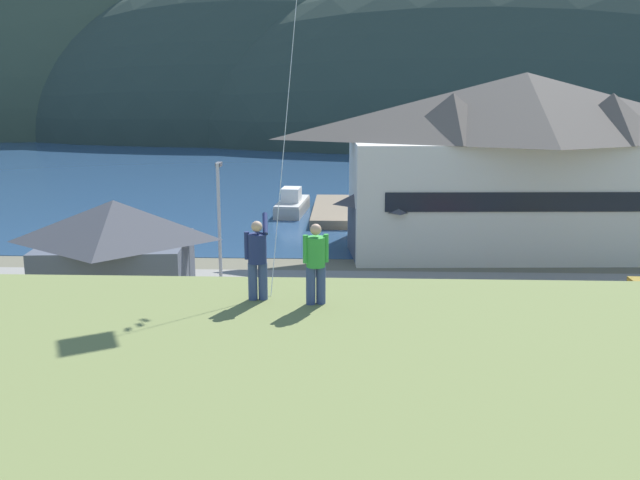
{
  "coord_description": "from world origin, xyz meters",
  "views": [
    {
      "loc": [
        1.49,
        -23.35,
        10.48
      ],
      "look_at": [
        0.17,
        9.0,
        3.2
      ],
      "focal_mm": 39.96,
      "sensor_mm": 36.0,
      "label": 1
    }
  ],
  "objects_px": {
    "storage_shed_waterside": "(389,215)",
    "parking_light_pole": "(219,219)",
    "wharf_dock": "(334,211)",
    "person_kite_flyer": "(257,257)",
    "parked_car_mid_row_near": "(428,344)",
    "storage_shed_near_lot": "(117,256)",
    "parked_car_front_row_red": "(457,303)",
    "parked_car_back_row_right": "(584,348)",
    "harbor_lodge": "(522,158)",
    "moored_boat_wharfside": "(292,205)",
    "person_companion": "(316,261)",
    "moored_boat_outer_mooring": "(378,211)"
  },
  "relations": [
    {
      "from": "parked_car_front_row_red",
      "to": "parked_car_mid_row_near",
      "type": "bearing_deg",
      "value": -109.66
    },
    {
      "from": "storage_shed_near_lot",
      "to": "storage_shed_waterside",
      "type": "xyz_separation_m",
      "value": [
        12.86,
        11.92,
        -0.24
      ]
    },
    {
      "from": "harbor_lodge",
      "to": "moored_boat_wharfside",
      "type": "xyz_separation_m",
      "value": [
        -15.17,
        11.97,
        -5.11
      ]
    },
    {
      "from": "parked_car_front_row_red",
      "to": "person_companion",
      "type": "bearing_deg",
      "value": -109.73
    },
    {
      "from": "harbor_lodge",
      "to": "wharf_dock",
      "type": "xyz_separation_m",
      "value": [
        -11.82,
        11.47,
        -5.48
      ]
    },
    {
      "from": "moored_boat_wharfside",
      "to": "person_companion",
      "type": "height_order",
      "value": "person_companion"
    },
    {
      "from": "wharf_dock",
      "to": "person_kite_flyer",
      "type": "bearing_deg",
      "value": -91.09
    },
    {
      "from": "moored_boat_outer_mooring",
      "to": "parked_car_back_row_right",
      "type": "bearing_deg",
      "value": -77.93
    },
    {
      "from": "parked_car_back_row_right",
      "to": "parking_light_pole",
      "type": "bearing_deg",
      "value": 147.62
    },
    {
      "from": "parked_car_front_row_red",
      "to": "moored_boat_wharfside",
      "type": "bearing_deg",
      "value": 109.18
    },
    {
      "from": "person_companion",
      "to": "parked_car_mid_row_near",
      "type": "bearing_deg",
      "value": 70.23
    },
    {
      "from": "wharf_dock",
      "to": "parking_light_pole",
      "type": "bearing_deg",
      "value": -103.27
    },
    {
      "from": "wharf_dock",
      "to": "person_kite_flyer",
      "type": "relative_size",
      "value": 6.39
    },
    {
      "from": "harbor_lodge",
      "to": "person_kite_flyer",
      "type": "distance_m",
      "value": 32.01
    },
    {
      "from": "storage_shed_waterside",
      "to": "parked_car_mid_row_near",
      "type": "distance_m",
      "value": 17.9
    },
    {
      "from": "storage_shed_waterside",
      "to": "parked_car_back_row_right",
      "type": "distance_m",
      "value": 19.03
    },
    {
      "from": "parked_car_mid_row_near",
      "to": "person_kite_flyer",
      "type": "distance_m",
      "value": 12.41
    },
    {
      "from": "harbor_lodge",
      "to": "parking_light_pole",
      "type": "bearing_deg",
      "value": -148.76
    },
    {
      "from": "parked_car_mid_row_near",
      "to": "parked_car_front_row_red",
      "type": "height_order",
      "value": "same"
    },
    {
      "from": "storage_shed_near_lot",
      "to": "moored_boat_wharfside",
      "type": "bearing_deg",
      "value": 77.11
    },
    {
      "from": "harbor_lodge",
      "to": "parked_car_back_row_right",
      "type": "distance_m",
      "value": 20.37
    },
    {
      "from": "wharf_dock",
      "to": "parked_car_mid_row_near",
      "type": "relative_size",
      "value": 2.76
    },
    {
      "from": "moored_boat_outer_mooring",
      "to": "parked_car_front_row_red",
      "type": "relative_size",
      "value": 1.64
    },
    {
      "from": "parked_car_back_row_right",
      "to": "person_companion",
      "type": "xyz_separation_m",
      "value": [
        -9.21,
        -9.98,
        5.69
      ]
    },
    {
      "from": "parked_car_mid_row_near",
      "to": "parking_light_pole",
      "type": "distance_m",
      "value": 13.4
    },
    {
      "from": "parked_car_front_row_red",
      "to": "storage_shed_waterside",
      "type": "bearing_deg",
      "value": 99.9
    },
    {
      "from": "moored_boat_wharfside",
      "to": "person_companion",
      "type": "distance_m",
      "value": 42.25
    },
    {
      "from": "person_companion",
      "to": "parked_car_back_row_right",
      "type": "bearing_deg",
      "value": 47.31
    },
    {
      "from": "harbor_lodge",
      "to": "storage_shed_near_lot",
      "type": "relative_size",
      "value": 3.12
    },
    {
      "from": "moored_boat_outer_mooring",
      "to": "person_companion",
      "type": "relative_size",
      "value": 3.98
    },
    {
      "from": "storage_shed_near_lot",
      "to": "wharf_dock",
      "type": "distance_m",
      "value": 26.84
    },
    {
      "from": "storage_shed_near_lot",
      "to": "parked_car_mid_row_near",
      "type": "distance_m",
      "value": 14.69
    },
    {
      "from": "storage_shed_waterside",
      "to": "parking_light_pole",
      "type": "relative_size",
      "value": 0.89
    },
    {
      "from": "person_kite_flyer",
      "to": "parking_light_pole",
      "type": "bearing_deg",
      "value": 102.83
    },
    {
      "from": "parked_car_front_row_red",
      "to": "person_kite_flyer",
      "type": "bearing_deg",
      "value": -114.28
    },
    {
      "from": "moored_boat_outer_mooring",
      "to": "parked_car_back_row_right",
      "type": "distance_m",
      "value": 30.0
    },
    {
      "from": "parked_car_front_row_red",
      "to": "person_kite_flyer",
      "type": "distance_m",
      "value": 17.21
    },
    {
      "from": "harbor_lodge",
      "to": "parked_car_back_row_right",
      "type": "xyz_separation_m",
      "value": [
        -2.12,
        -19.69,
        -4.76
      ]
    },
    {
      "from": "storage_shed_near_lot",
      "to": "moored_boat_wharfside",
      "type": "relative_size",
      "value": 1.12
    },
    {
      "from": "parked_car_mid_row_near",
      "to": "person_companion",
      "type": "bearing_deg",
      "value": -109.77
    },
    {
      "from": "moored_boat_outer_mooring",
      "to": "person_kite_flyer",
      "type": "xyz_separation_m",
      "value": [
        -4.21,
        -39.05,
        6.05
      ]
    },
    {
      "from": "harbor_lodge",
      "to": "parking_light_pole",
      "type": "distance_m",
      "value": 19.92
    },
    {
      "from": "person_kite_flyer",
      "to": "person_companion",
      "type": "distance_m",
      "value": 1.3
    },
    {
      "from": "harbor_lodge",
      "to": "storage_shed_near_lot",
      "type": "bearing_deg",
      "value": -147.05
    },
    {
      "from": "parked_car_back_row_right",
      "to": "person_companion",
      "type": "height_order",
      "value": "person_companion"
    },
    {
      "from": "storage_shed_waterside",
      "to": "parked_car_back_row_right",
      "type": "xyz_separation_m",
      "value": [
        6.05,
        -17.98,
        -1.46
      ]
    },
    {
      "from": "storage_shed_near_lot",
      "to": "parked_car_front_row_red",
      "type": "xyz_separation_m",
      "value": [
        15.11,
        -0.98,
        -1.7
      ]
    },
    {
      "from": "moored_boat_outer_mooring",
      "to": "person_companion",
      "type": "bearing_deg",
      "value": -94.27
    },
    {
      "from": "parking_light_pole",
      "to": "storage_shed_waterside",
      "type": "bearing_deg",
      "value": 44.32
    },
    {
      "from": "wharf_dock",
      "to": "parked_car_front_row_red",
      "type": "bearing_deg",
      "value": -77.25
    }
  ]
}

